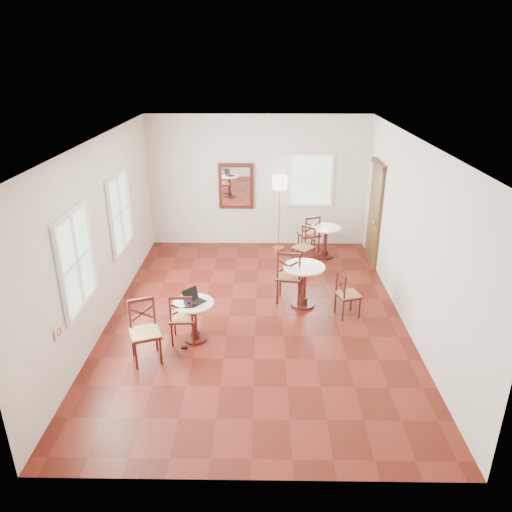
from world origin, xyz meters
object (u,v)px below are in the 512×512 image
at_px(cafe_table_back, 325,239).
at_px(chair_near_a, 183,317).
at_px(water_glass, 185,302).
at_px(chair_mid_b, 347,294).
at_px(mouse, 194,305).
at_px(navy_mug, 188,304).
at_px(cafe_table_near, 194,317).
at_px(laptop, 193,299).
at_px(floor_lamp, 280,187).
at_px(cafe_table_mid, 304,281).
at_px(chair_back_a, 309,234).
at_px(chair_mid_a, 289,276).
at_px(power_adapter, 184,347).
at_px(chair_near_b, 145,332).
at_px(chair_back_b, 304,247).

xyz_separation_m(cafe_table_back, chair_near_a, (-2.62, -3.49, -0.00)).
relative_size(cafe_table_back, water_glass, 6.77).
bearing_deg(chair_mid_b, mouse, 92.81).
bearing_deg(navy_mug, mouse, 28.14).
distance_m(cafe_table_near, chair_mid_b, 2.63).
relative_size(laptop, water_glass, 3.65).
distance_m(chair_near_a, floor_lamp, 4.40).
bearing_deg(chair_near_a, mouse, 160.62).
relative_size(chair_near_a, navy_mug, 6.76).
height_order(cafe_table_mid, chair_back_a, chair_back_a).
bearing_deg(cafe_table_mid, cafe_table_near, -147.10).
xyz_separation_m(chair_mid_a, chair_mid_b, (0.96, -0.52, -0.10)).
distance_m(mouse, power_adapter, 0.70).
xyz_separation_m(chair_near_b, chair_mid_a, (2.19, 1.86, 0.04)).
distance_m(chair_mid_b, navy_mug, 2.76).
distance_m(chair_near_a, chair_mid_b, 2.81).
bearing_deg(chair_near_b, chair_near_a, 24.29).
xyz_separation_m(cafe_table_back, chair_back_b, (-0.50, -0.49, -0.01)).
distance_m(cafe_table_back, mouse, 4.30).
height_order(chair_mid_b, mouse, chair_mid_b).
height_order(chair_mid_a, floor_lamp, floor_lamp).
bearing_deg(power_adapter, chair_back_a, 60.16).
height_order(chair_near_a, chair_mid_b, chair_near_a).
bearing_deg(chair_near_a, chair_mid_a, -143.73).
bearing_deg(water_glass, cafe_table_mid, 32.85).
bearing_deg(laptop, navy_mug, -158.81).
distance_m(floor_lamp, mouse, 4.33).
height_order(chair_near_b, floor_lamp, floor_lamp).
distance_m(cafe_table_back, laptop, 4.22).
xyz_separation_m(laptop, mouse, (0.02, -0.12, -0.03)).
relative_size(chair_near_a, power_adapter, 9.94).
height_order(cafe_table_back, chair_back_a, chair_back_a).
bearing_deg(chair_back_a, floor_lamp, -40.51).
bearing_deg(cafe_table_back, floor_lamp, 154.95).
height_order(cafe_table_back, water_glass, water_glass).
bearing_deg(water_glass, chair_near_b, -138.71).
distance_m(cafe_table_mid, power_adapter, 2.44).
height_order(cafe_table_mid, chair_near_a, chair_near_a).
height_order(chair_near_a, power_adapter, chair_near_a).
xyz_separation_m(cafe_table_back, chair_mid_a, (-0.90, -2.11, 0.08)).
xyz_separation_m(chair_near_a, laptop, (0.17, 0.06, 0.29)).
bearing_deg(cafe_table_near, chair_mid_b, 17.81).
relative_size(cafe_table_near, floor_lamp, 0.39).
xyz_separation_m(cafe_table_mid, floor_lamp, (-0.36, 2.75, 0.98)).
bearing_deg(cafe_table_near, chair_near_b, -140.22).
height_order(chair_mid_b, laptop, laptop).
xyz_separation_m(cafe_table_back, power_adapter, (-2.59, -3.69, -0.41)).
xyz_separation_m(water_glass, power_adapter, (-0.02, -0.18, -0.70)).
height_order(chair_mid_b, chair_back_b, chair_back_b).
height_order(chair_mid_a, water_glass, chair_mid_a).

